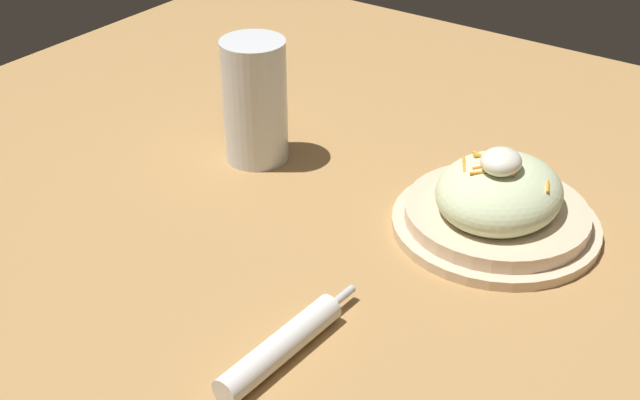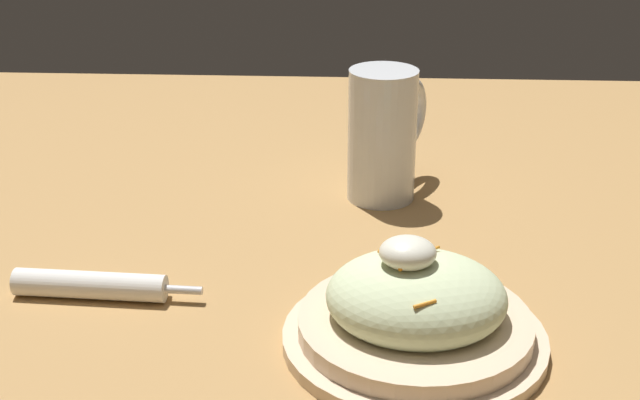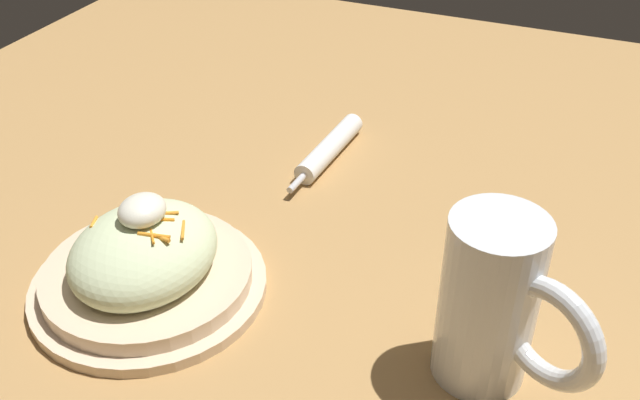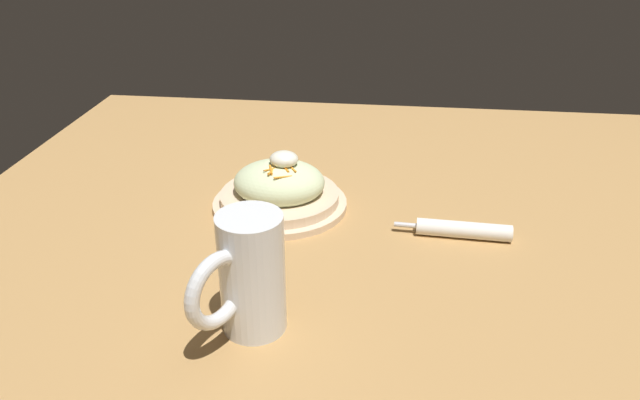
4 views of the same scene
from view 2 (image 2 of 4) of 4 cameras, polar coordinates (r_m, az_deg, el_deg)
ground_plane at (r=0.91m, az=-3.84°, el=-4.42°), size 1.43×1.43×0.00m
salad_plate at (r=0.78m, az=6.17°, el=-7.22°), size 0.23×0.23×0.10m
beer_mug at (r=1.06m, az=4.15°, el=3.97°), size 0.10×0.14×0.16m
napkin_roll at (r=0.88m, az=-14.51°, el=-5.34°), size 0.19×0.03×0.03m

